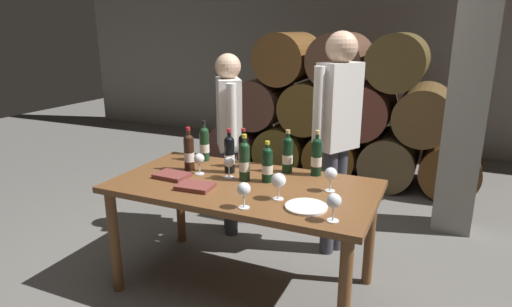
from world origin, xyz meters
The scene contains 24 objects.
ground_plane centered at (0.00, 0.00, 0.00)m, with size 14.00×14.00×0.00m, color #66635E.
cellar_back_wall centered at (0.00, 4.20, 1.40)m, with size 10.00×0.24×2.80m, color gray.
barrel_stack centered at (0.00, 2.60, 0.75)m, with size 3.12×0.90×1.69m.
stone_pillar centered at (1.30, 1.60, 1.30)m, with size 0.32×0.32×2.60m, color gray.
dining_table centered at (0.00, 0.00, 0.67)m, with size 1.70×0.90×0.76m.
wine_bottle_0 centered at (0.18, 0.34, 0.89)m, with size 0.07×0.07×0.30m.
wine_bottle_1 centered at (-0.02, 0.06, 0.89)m, with size 0.07×0.07×0.31m.
wine_bottle_2 centered at (-0.49, 0.34, 0.89)m, with size 0.07×0.07×0.31m.
wine_bottle_3 centered at (-0.19, 0.17, 0.89)m, with size 0.07×0.07×0.31m.
wine_bottle_4 centered at (-0.47, 0.10, 0.89)m, with size 0.07×0.07×0.31m.
wine_bottle_5 centered at (0.38, 0.36, 0.89)m, with size 0.07×0.07×0.31m.
wine_bottle_6 centered at (-0.15, 0.32, 0.88)m, with size 0.07×0.07×0.29m.
wine_bottle_7 centered at (0.13, 0.10, 0.88)m, with size 0.07×0.07×0.28m.
wine_glass_0 centered at (-0.14, 0.07, 0.86)m, with size 0.07×0.07×0.14m.
wine_glass_1 centered at (-0.36, 0.05, 0.86)m, with size 0.07×0.07×0.15m.
wine_glass_2 centered at (0.67, -0.32, 0.87)m, with size 0.08×0.08×0.15m.
wine_glass_3 centered at (0.30, -0.16, 0.87)m, with size 0.09×0.09×0.16m.
wine_glass_4 centered at (0.17, -0.36, 0.87)m, with size 0.08×0.08×0.15m.
wine_glass_5 centered at (0.55, 0.09, 0.87)m, with size 0.08×0.08×0.15m.
tasting_notebook centered at (-0.49, -0.09, 0.77)m, with size 0.22×0.16×0.03m, color brown.
leather_ledger centered at (-0.24, -0.21, 0.77)m, with size 0.22×0.16×0.03m, color brown.
serving_plate centered at (0.49, -0.22, 0.77)m, with size 0.24×0.24×0.01m, color white.
sommelier_presenting centered at (0.42, 0.75, 1.04)m, with size 0.31×0.44×1.72m.
taster_seated_left centered at (-0.48, 0.72, 0.92)m, with size 0.33×0.43×1.54m.
Camera 1 is at (1.14, -2.36, 1.72)m, focal length 30.13 mm.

